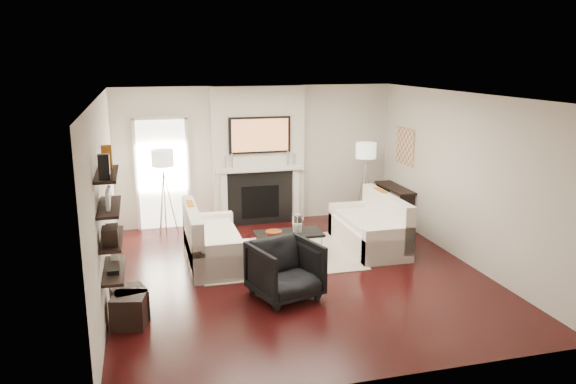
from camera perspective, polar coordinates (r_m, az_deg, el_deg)
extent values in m
plane|color=black|center=(8.69, 1.02, -8.30)|extent=(6.00, 6.00, 0.00)
plane|color=white|center=(8.08, 1.10, 9.76)|extent=(6.00, 6.00, 0.00)
plane|color=silver|center=(11.14, -3.16, 3.80)|extent=(5.50, 0.00, 5.50)
plane|color=silver|center=(5.57, 9.56, -6.41)|extent=(5.50, 0.00, 5.50)
plane|color=silver|center=(8.00, -18.25, -0.76)|extent=(0.00, 6.00, 6.00)
plane|color=silver|center=(9.40, 17.42, 1.36)|extent=(0.00, 6.00, 6.00)
cube|color=silver|center=(11.02, -3.03, 3.70)|extent=(1.80, 0.25, 2.70)
cube|color=black|center=(11.06, -2.83, -0.66)|extent=(1.30, 0.02, 1.04)
cube|color=black|center=(11.08, -2.82, -1.02)|extent=(0.75, 0.02, 0.65)
cube|color=white|center=(10.91, -6.50, -0.78)|extent=(0.12, 0.08, 1.10)
cube|color=white|center=(11.20, 0.80, -0.32)|extent=(0.12, 0.08, 1.10)
cube|color=white|center=(10.88, -2.81, 2.34)|extent=(1.70, 0.18, 0.07)
cube|color=black|center=(10.80, -2.88, 5.80)|extent=(1.20, 0.06, 0.70)
cube|color=#BF723F|center=(10.77, -2.85, 5.78)|extent=(1.10, 0.00, 0.62)
cylinder|color=silver|center=(10.76, -5.71, 3.16)|extent=(0.04, 0.04, 0.30)
cylinder|color=silver|center=(10.75, -6.39, 2.97)|extent=(0.04, 0.04, 0.24)
cylinder|color=silver|center=(10.99, -0.03, 3.44)|extent=(0.04, 0.04, 0.30)
cylinder|color=silver|center=(11.02, 0.63, 3.32)|extent=(0.04, 0.04, 0.24)
cube|color=white|center=(10.96, -12.63, 1.73)|extent=(0.90, 0.02, 2.10)
cube|color=white|center=(10.94, -15.14, 1.56)|extent=(0.06, 0.06, 2.16)
cube|color=white|center=(10.97, -10.13, 1.86)|extent=(0.06, 0.06, 2.16)
cube|color=white|center=(10.78, -12.93, 7.34)|extent=(1.02, 0.06, 0.06)
cube|color=#BAAF98|center=(9.43, -1.25, -6.47)|extent=(2.60, 2.00, 0.01)
cube|color=white|center=(9.15, -7.47, -5.87)|extent=(0.85, 1.80, 0.42)
cube|color=white|center=(9.01, -9.64, -4.13)|extent=(0.18, 1.80, 0.80)
cube|color=white|center=(8.36, -6.75, -7.09)|extent=(0.85, 0.18, 0.60)
cube|color=white|center=(9.88, -8.10, -3.86)|extent=(0.85, 0.18, 0.60)
cube|color=white|center=(9.07, -7.20, -4.30)|extent=(0.63, 1.44, 0.10)
cube|color=#B36416|center=(9.24, -9.87, -2.37)|extent=(0.10, 0.42, 0.42)
cube|color=black|center=(8.67, -9.51, -3.49)|extent=(0.10, 0.40, 0.40)
cube|color=white|center=(9.87, 8.15, -4.43)|extent=(0.85, 1.80, 0.42)
cube|color=white|center=(9.91, 10.00, -2.51)|extent=(0.18, 1.80, 0.80)
cube|color=white|center=(9.14, 10.14, -5.39)|extent=(0.85, 0.18, 0.60)
cube|color=white|center=(10.56, 6.47, -2.66)|extent=(0.85, 0.18, 0.60)
cube|color=white|center=(9.77, 7.93, -3.00)|extent=(0.63, 1.44, 0.10)
cube|color=#B36416|center=(10.12, 9.34, -0.95)|extent=(0.10, 0.42, 0.42)
cube|color=black|center=(9.60, 10.79, -1.88)|extent=(0.10, 0.40, 0.40)
cube|color=black|center=(9.26, 0.06, -4.27)|extent=(1.10, 0.55, 0.04)
cylinder|color=silver|center=(9.01, -2.67, -6.20)|extent=(0.02, 0.02, 0.38)
cylinder|color=silver|center=(9.26, 3.42, -5.66)|extent=(0.02, 0.02, 0.38)
cylinder|color=silver|center=(9.42, -3.23, -5.32)|extent=(0.02, 0.02, 0.38)
cylinder|color=silver|center=(9.66, 2.61, -4.83)|extent=(0.02, 0.02, 0.38)
cylinder|color=white|center=(9.25, 0.96, -3.25)|extent=(0.18, 0.18, 0.31)
cylinder|color=white|center=(9.27, 0.96, -3.64)|extent=(0.10, 0.10, 0.15)
cylinder|color=#A6491B|center=(9.19, -1.45, -4.12)|extent=(0.27, 0.27, 0.05)
imported|color=black|center=(7.74, -0.28, -7.66)|extent=(1.04, 1.00, 0.86)
cylinder|color=silver|center=(10.62, -12.40, -1.13)|extent=(0.02, 0.02, 1.20)
cylinder|color=white|center=(10.44, -12.64, 3.39)|extent=(0.40, 0.40, 0.30)
cylinder|color=silver|center=(10.62, -11.81, -1.09)|extent=(0.25, 0.02, 1.23)
cylinder|color=silver|center=(10.71, -12.72, -1.02)|extent=(0.14, 0.22, 1.23)
cylinder|color=silver|center=(10.53, -12.68, -1.27)|extent=(0.14, 0.22, 1.23)
cylinder|color=silver|center=(11.29, 7.79, -0.06)|extent=(0.02, 0.02, 1.20)
cylinder|color=white|center=(11.13, 7.93, 4.20)|extent=(0.40, 0.40, 0.30)
cylinder|color=silver|center=(11.34, 8.30, -0.02)|extent=(0.25, 0.02, 1.23)
cylinder|color=silver|center=(11.36, 7.35, 0.04)|extent=(0.14, 0.22, 1.23)
cylinder|color=silver|center=(11.19, 7.71, -0.19)|extent=(0.14, 0.22, 1.23)
cube|color=black|center=(11.23, 10.80, 0.43)|extent=(0.35, 1.20, 0.04)
cube|color=black|center=(10.84, 11.95, -2.14)|extent=(0.30, 0.04, 0.71)
cube|color=black|center=(11.80, 9.58, -0.76)|extent=(0.30, 0.04, 0.71)
cube|color=tan|center=(11.11, 11.82, 4.55)|extent=(0.03, 0.70, 0.70)
cube|color=black|center=(7.23, -17.25, -7.61)|extent=(0.25, 1.00, 0.03)
cube|color=black|center=(7.10, -17.47, -4.59)|extent=(0.25, 1.00, 0.04)
cube|color=black|center=(6.99, -17.70, -1.47)|extent=(0.25, 1.00, 0.04)
cube|color=black|center=(6.90, -17.94, 1.74)|extent=(0.25, 1.00, 0.04)
cube|color=black|center=(6.50, -18.19, 2.45)|extent=(0.12, 0.10, 0.28)
cube|color=#B36416|center=(7.14, -17.93, 3.41)|extent=(0.12, 0.10, 0.28)
cube|color=white|center=(6.85, -17.82, -0.68)|extent=(0.04, 0.30, 0.22)
cube|color=black|center=(7.17, -17.69, -0.21)|extent=(0.04, 0.22, 0.18)
cube|color=black|center=(6.83, -17.62, -4.28)|extent=(0.18, 0.25, 0.20)
cube|color=black|center=(7.24, -17.46, -3.60)|extent=(0.15, 0.12, 0.12)
cube|color=black|center=(7.11, -17.30, -7.59)|extent=(0.14, 0.20, 0.05)
cube|color=white|center=(7.52, -17.21, -5.92)|extent=(0.10, 0.10, 0.18)
cylinder|color=black|center=(8.81, -17.99, 2.86)|extent=(0.04, 0.34, 0.34)
cylinder|color=white|center=(8.81, -17.82, 2.87)|extent=(0.01, 0.29, 0.29)
cube|color=black|center=(7.50, -15.79, -10.86)|extent=(0.49, 0.49, 0.40)
cube|color=black|center=(7.31, -15.80, -11.50)|extent=(0.47, 0.47, 0.40)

